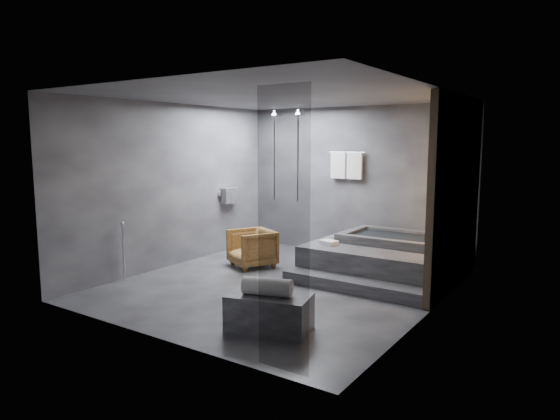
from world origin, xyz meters
The scene contains 7 objects.
room centered at (0.40, 0.24, 1.73)m, with size 5.00×5.04×2.82m.
tub_deck centered at (1.05, 1.45, 0.25)m, with size 2.20×2.00×0.50m, color #2D2D30.
tub_step centered at (1.05, 0.27, 0.09)m, with size 2.20×0.36×0.18m, color #2D2D30.
concrete_bench centered at (0.91, -1.62, 0.21)m, with size 0.94×0.52×0.42m, color #2F2F32.
driftwood_chair centered at (-1.04, 0.63, 0.32)m, with size 0.69×0.71×0.65m, color #4B2E12.
rolled_towel centered at (0.90, -1.65, 0.52)m, with size 0.20×0.20×0.57m, color silver.
deck_towel centered at (0.33, 0.88, 0.54)m, with size 0.27×0.19×0.07m, color white.
Camera 1 is at (4.08, -6.11, 2.16)m, focal length 32.00 mm.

